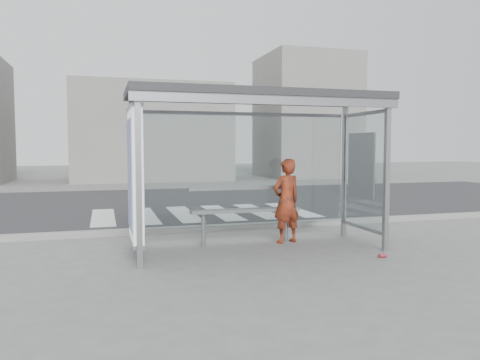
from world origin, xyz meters
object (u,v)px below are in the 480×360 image
at_px(bus_shelter, 235,131).
at_px(bench, 245,210).
at_px(person, 286,201).
at_px(soda_can, 382,256).

xyz_separation_m(bus_shelter, bench, (0.31, 0.46, -1.38)).
xyz_separation_m(person, soda_can, (1.00, -1.51, -0.73)).
relative_size(bus_shelter, person, 2.80).
distance_m(bus_shelter, soda_can, 3.07).
distance_m(bus_shelter, bench, 1.49).
height_order(person, bench, person).
bearing_deg(person, soda_can, 108.77).
relative_size(bench, soda_can, 16.72).
height_order(bus_shelter, bench, bus_shelter).
distance_m(bus_shelter, person, 1.65).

